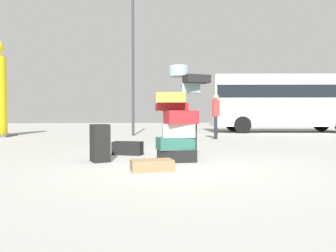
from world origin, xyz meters
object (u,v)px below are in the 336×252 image
person_tourist_with_camera (183,115)px  suitcase_black_foreground_near (193,138)px  lamp_post (133,42)px  suitcase_brown_upright_blue (152,165)px  person_bearded_onlooker (216,112)px  suitcase_black_white_trunk (128,148)px  suitcase_tower (178,123)px  suitcase_black_foreground_far (100,143)px  parked_bus (285,100)px

person_tourist_with_camera → suitcase_black_foreground_near: bearing=-17.2°
suitcase_black_foreground_near → lamp_post: 8.57m
suitcase_black_foreground_near → suitcase_brown_upright_blue: suitcase_black_foreground_near is taller
person_tourist_with_camera → suitcase_brown_upright_blue: bearing=-25.9°
person_bearded_onlooker → person_tourist_with_camera: (-1.59, -1.45, -0.11)m
suitcase_black_foreground_near → person_bearded_onlooker: size_ratio=0.44×
suitcase_black_white_trunk → suitcase_tower: bearing=-31.7°
suitcase_black_foreground_far → suitcase_black_white_trunk: bearing=42.7°
suitcase_black_foreground_near → suitcase_tower: bearing=-106.8°
person_tourist_with_camera → lamp_post: 5.51m
lamp_post → suitcase_tower: bearing=-85.2°
suitcase_black_foreground_far → suitcase_tower: bearing=-27.5°
suitcase_black_foreground_near → suitcase_black_white_trunk: bearing=-177.6°
suitcase_black_white_trunk → suitcase_black_foreground_far: bearing=-97.5°
suitcase_black_foreground_near → person_tourist_with_camera: size_ratio=0.49×
suitcase_black_foreground_near → suitcase_black_white_trunk: (-1.47, 0.17, -0.24)m
suitcase_black_foreground_far → person_bearded_onlooker: (3.97, 5.77, 0.69)m
suitcase_black_foreground_near → person_bearded_onlooker: 5.34m
suitcase_black_foreground_near → suitcase_black_foreground_far: 2.17m
suitcase_black_foreground_near → lamp_post: size_ratio=0.12×
suitcase_black_white_trunk → lamp_post: (0.25, 7.34, 4.17)m
suitcase_black_foreground_far → person_bearded_onlooker: person_bearded_onlooker is taller
lamp_post → suitcase_black_foreground_near: bearing=-80.8°
suitcase_brown_upright_blue → suitcase_black_white_trunk: suitcase_black_white_trunk is taller
suitcase_black_white_trunk → suitcase_black_foreground_near: bearing=13.3°
suitcase_black_foreground_far → person_tourist_with_camera: 4.97m
person_bearded_onlooker → suitcase_black_white_trunk: bearing=-16.1°
suitcase_black_foreground_far → suitcase_black_white_trunk: (0.53, 1.02, -0.21)m
suitcase_brown_upright_blue → suitcase_black_foreground_far: size_ratio=0.92×
suitcase_brown_upright_blue → lamp_post: size_ratio=0.10×
suitcase_black_white_trunk → person_bearded_onlooker: (3.44, 4.75, 0.90)m
suitcase_brown_upright_blue → suitcase_black_white_trunk: size_ratio=0.99×
person_tourist_with_camera → parked_bus: bearing=121.1°
suitcase_black_foreground_far → parked_bus: bearing=28.7°
suitcase_tower → parked_bus: bearing=53.9°
person_tourist_with_camera → person_bearded_onlooker: bearing=121.5°
suitcase_black_foreground_near → person_tourist_with_camera: person_tourist_with_camera is taller
lamp_post → person_tourist_with_camera: bearing=-68.4°
person_bearded_onlooker → lamp_post: (-3.19, 2.59, 3.26)m
suitcase_black_foreground_far → lamp_post: size_ratio=0.11×
suitcase_tower → parked_bus: parked_bus is taller
person_bearded_onlooker → person_tourist_with_camera: person_bearded_onlooker is taller
suitcase_black_white_trunk → lamp_post: size_ratio=0.10×
suitcase_black_foreground_near → parked_bus: parked_bus is taller
suitcase_black_foreground_far → suitcase_black_white_trunk: suitcase_black_foreground_far is taller
suitcase_black_white_trunk → person_tourist_with_camera: bearing=80.7°
suitcase_black_foreground_near → suitcase_black_foreground_far: bearing=-148.0°
person_tourist_with_camera → parked_bus: 9.53m
person_bearded_onlooker → suitcase_brown_upright_blue: bearing=-4.0°
suitcase_black_foreground_far → lamp_post: 9.29m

